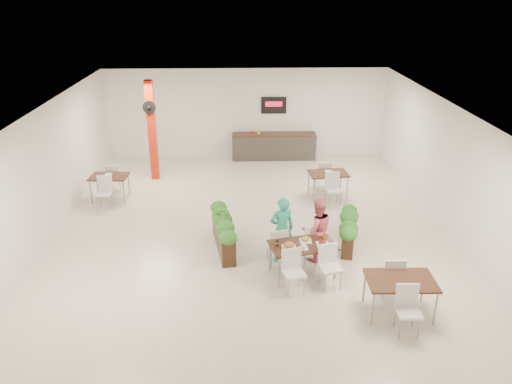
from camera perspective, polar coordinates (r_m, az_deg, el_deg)
ground at (r=13.02m, az=-0.72°, el=-4.26°), size 12.00×12.00×0.00m
room_shell at (r=12.24m, az=-0.77°, el=4.13°), size 10.10×12.10×3.22m
red_column at (r=16.21m, az=-11.80°, el=6.98°), size 0.40×0.41×3.20m
service_counter at (r=18.13m, az=2.04°, el=5.32°), size 3.00×0.64×2.20m
main_table at (r=10.83m, az=5.32°, el=-6.52°), size 1.55×1.85×0.92m
diner_man at (r=11.30m, az=2.97°, el=-4.30°), size 0.64×0.49×1.56m
diner_woman at (r=11.40m, az=6.99°, el=-4.30°), size 0.85×0.73×1.53m
planter_left at (r=11.93m, az=-3.77°, el=-4.19°), size 0.66×1.98×1.05m
planter_right at (r=12.31m, az=10.53°, el=-3.88°), size 0.69×1.67×0.88m
side_table_a at (r=15.15m, az=-16.43°, el=1.32°), size 1.10×1.64×0.92m
side_table_b at (r=14.92m, az=8.25°, el=1.73°), size 1.21×1.66×0.92m
side_table_c at (r=9.99m, az=16.16°, el=-10.16°), size 1.31×1.63×0.92m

